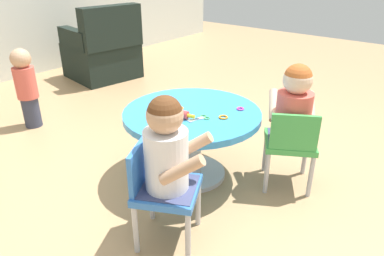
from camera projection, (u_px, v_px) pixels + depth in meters
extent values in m
plane|color=tan|center=(192.00, 174.00, 2.44)|extent=(10.00, 10.00, 0.00)
cylinder|color=silver|center=(192.00, 173.00, 2.44)|extent=(0.44, 0.44, 0.03)
cylinder|color=silver|center=(192.00, 147.00, 2.35)|extent=(0.12, 0.12, 0.42)
cylinder|color=#338CD1|center=(192.00, 114.00, 2.25)|extent=(0.86, 0.86, 0.04)
cylinder|color=#B7B7BC|center=(188.00, 237.00, 1.71)|extent=(0.03, 0.03, 0.28)
cylinder|color=#B7B7BC|center=(198.00, 203.00, 1.94)|extent=(0.03, 0.03, 0.28)
cylinder|color=#B7B7BC|center=(136.00, 229.00, 1.75)|extent=(0.03, 0.03, 0.28)
cylinder|color=#B7B7BC|center=(151.00, 197.00, 1.98)|extent=(0.03, 0.03, 0.28)
cube|color=blue|center=(167.00, 190.00, 1.78)|extent=(0.40, 0.40, 0.04)
cube|color=blue|center=(140.00, 165.00, 1.75)|extent=(0.25, 0.15, 0.22)
cube|color=#3F4772|center=(167.00, 190.00, 1.78)|extent=(0.36, 0.37, 0.04)
cylinder|color=white|center=(166.00, 160.00, 1.70)|extent=(0.21, 0.21, 0.30)
sphere|color=tan|center=(165.00, 116.00, 1.60)|extent=(0.17, 0.17, 0.17)
sphere|color=#593319|center=(165.00, 113.00, 1.60)|extent=(0.16, 0.16, 0.16)
cylinder|color=tan|center=(182.00, 170.00, 1.58)|extent=(0.15, 0.21, 0.17)
cylinder|color=tan|center=(192.00, 146.00, 1.77)|extent=(0.15, 0.21, 0.17)
cylinder|color=#B7B7BC|center=(305.00, 155.00, 2.40)|extent=(0.03, 0.03, 0.28)
cylinder|color=#B7B7BC|center=(265.00, 152.00, 2.44)|extent=(0.03, 0.03, 0.28)
cylinder|color=#B7B7BC|center=(311.00, 177.00, 2.17)|extent=(0.03, 0.03, 0.28)
cylinder|color=#B7B7BC|center=(267.00, 173.00, 2.20)|extent=(0.03, 0.03, 0.28)
cube|color=green|center=(290.00, 142.00, 2.23)|extent=(0.41, 0.41, 0.04)
cube|color=green|center=(294.00, 133.00, 2.06)|extent=(0.16, 0.25, 0.22)
cube|color=#3F4772|center=(290.00, 141.00, 2.23)|extent=(0.37, 0.37, 0.04)
cylinder|color=#D8594C|center=(293.00, 116.00, 2.16)|extent=(0.21, 0.21, 0.30)
sphere|color=beige|center=(298.00, 80.00, 2.06)|extent=(0.17, 0.17, 0.17)
sphere|color=#B25926|center=(298.00, 78.00, 2.06)|extent=(0.16, 0.16, 0.16)
cylinder|color=beige|center=(310.00, 107.00, 2.22)|extent=(0.21, 0.16, 0.17)
cylinder|color=beige|center=(274.00, 105.00, 2.25)|extent=(0.21, 0.16, 0.17)
cube|color=black|center=(102.00, 60.00, 4.32)|extent=(0.80, 0.80, 0.40)
cube|color=black|center=(111.00, 27.00, 3.94)|extent=(0.72, 0.26, 0.45)
cube|color=black|center=(121.00, 31.00, 4.37)|extent=(0.21, 0.61, 0.20)
cube|color=black|center=(75.00, 38.00, 4.01)|extent=(0.21, 0.61, 0.20)
cylinder|color=#33384C|center=(32.00, 112.00, 3.09)|extent=(0.14, 0.14, 0.26)
cylinder|color=#D8594C|center=(26.00, 83.00, 2.97)|extent=(0.17, 0.17, 0.26)
sphere|color=tan|center=(20.00, 58.00, 2.89)|extent=(0.16, 0.16, 0.16)
cylinder|color=#D83F3F|center=(177.00, 113.00, 2.15)|extent=(0.08, 0.15, 0.05)
cylinder|color=yellow|center=(164.00, 111.00, 2.19)|extent=(0.03, 0.05, 0.02)
cylinder|color=yellow|center=(191.00, 116.00, 2.11)|extent=(0.03, 0.05, 0.02)
cube|color=silver|center=(196.00, 119.00, 2.12)|extent=(0.11, 0.03, 0.01)
cube|color=silver|center=(196.00, 119.00, 2.12)|extent=(0.10, 0.07, 0.01)
torus|color=green|center=(203.00, 116.00, 2.17)|extent=(0.05, 0.05, 0.01)
torus|color=green|center=(207.00, 118.00, 2.14)|extent=(0.05, 0.05, 0.01)
cylinder|color=pink|center=(162.00, 111.00, 2.23)|extent=(0.11, 0.11, 0.01)
torus|color=orange|center=(223.00, 117.00, 2.15)|extent=(0.06, 0.06, 0.01)
torus|color=orange|center=(180.00, 108.00, 2.27)|extent=(0.05, 0.05, 0.01)
torus|color=#D83FA5|center=(240.00, 109.00, 2.27)|extent=(0.05, 0.05, 0.01)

